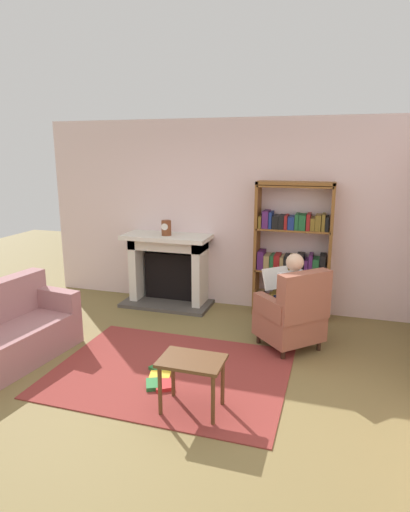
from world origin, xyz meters
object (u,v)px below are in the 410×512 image
at_px(fireplace, 169,267).
at_px(mantel_clock, 166,228).
at_px(seated_reader, 288,295).
at_px(side_table, 192,368).
at_px(bookshelf, 292,255).
at_px(armchair_reading, 293,315).

bearing_deg(fireplace, mantel_clock, -84.42).
xyz_separation_m(seated_reader, side_table, (-0.63, -1.60, -0.21)).
xyz_separation_m(bookshelf, armchair_reading, (0.15, -1.09, -0.44)).
height_order(mantel_clock, seated_reader, mantel_clock).
bearing_deg(seated_reader, side_table, 24.26).
height_order(fireplace, armchair_reading, fireplace).
xyz_separation_m(mantel_clock, side_table, (1.23, -2.47, -0.76)).
height_order(mantel_clock, side_table, mantel_clock).
distance_m(mantel_clock, bookshelf, 1.83).
distance_m(fireplace, armchair_reading, 2.22).
xyz_separation_m(bookshelf, side_table, (-0.56, -2.61, -0.45)).
distance_m(bookshelf, armchair_reading, 1.19).
height_order(mantel_clock, bookshelf, bookshelf).
bearing_deg(side_table, bookshelf, 77.84).
bearing_deg(mantel_clock, armchair_reading, -26.19).
bearing_deg(mantel_clock, fireplace, 95.58).
xyz_separation_m(fireplace, bookshelf, (1.81, 0.04, 0.30)).
relative_size(bookshelf, seated_reader, 1.63).
relative_size(mantel_clock, side_table, 0.39).
xyz_separation_m(fireplace, seated_reader, (1.87, -0.97, 0.06)).
relative_size(fireplace, mantel_clock, 6.01).
bearing_deg(armchair_reading, bookshelf, -126.63).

